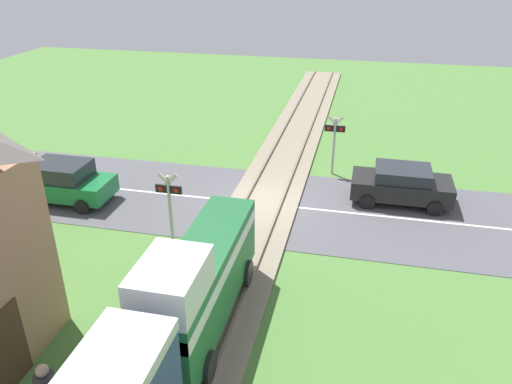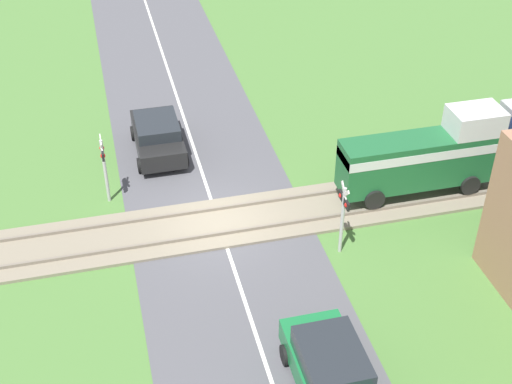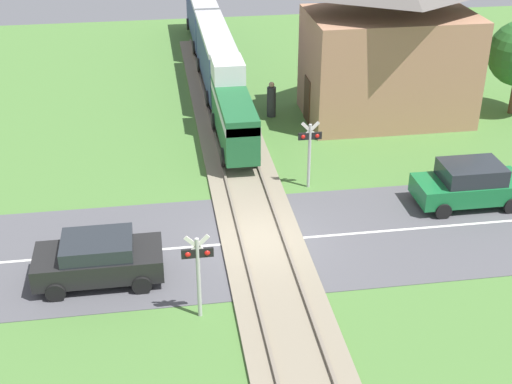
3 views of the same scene
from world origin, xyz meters
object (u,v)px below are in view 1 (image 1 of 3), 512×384
Objects in this scene: crossing_signal_west_approach at (334,137)px; car_near_crossing at (401,184)px; crossing_signal_east_approach at (169,200)px; car_far_side at (62,182)px.

car_near_crossing is at bearing 142.28° from crossing_signal_west_approach.
crossing_signal_west_approach is at bearing -37.72° from car_near_crossing.
car_near_crossing is at bearing -146.47° from crossing_signal_east_approach.
car_near_crossing is 3.82m from crossing_signal_west_approach.
car_near_crossing is 0.98× the size of car_far_side.
crossing_signal_east_approach is at bearing 33.53° from car_near_crossing.
crossing_signal_west_approach reaches higher than car_near_crossing.
crossing_signal_east_approach reaches higher than car_far_side.
car_near_crossing is 1.43× the size of crossing_signal_east_approach.
crossing_signal_west_approach is at bearing -153.68° from car_far_side.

